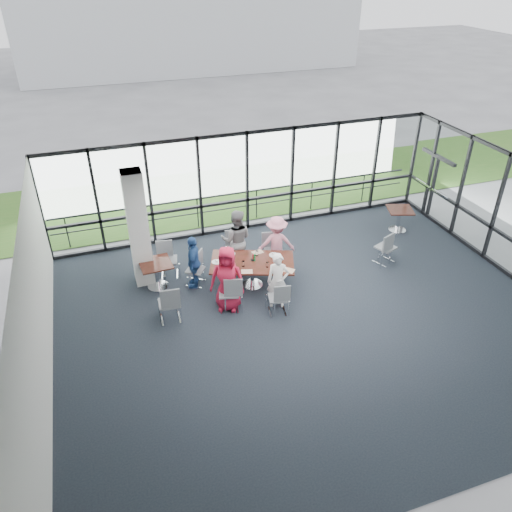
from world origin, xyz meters
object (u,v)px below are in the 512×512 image
object	(u,v)px
main_table	(252,265)
side_table_left	(156,267)
chair_main_fr	(273,251)
chair_spare_lb	(168,260)
diner_far_left	(236,240)
side_table_right	(400,213)
diner_near_right	(278,281)
chair_main_fl	(237,249)
chair_main_nr	(278,298)
diner_end	(194,262)
diner_near_left	(227,279)
chair_spare_la	(169,303)
chair_main_end	(195,270)
diner_far_right	(276,243)
chair_main_nl	(229,293)
structural_column	(138,229)
chair_spare_r	(386,247)

from	to	relation	value
main_table	side_table_left	world-z (taller)	same
chair_main_fr	chair_spare_lb	size ratio (longest dim) A/B	0.97
diner_far_left	main_table	bearing A→B (deg)	118.05
side_table_right	diner_far_left	size ratio (longest dim) A/B	0.54
chair_main_fr	chair_spare_lb	distance (m)	2.93
diner_near_right	chair_main_fl	distance (m)	2.24
chair_main_nr	chair_spare_lb	size ratio (longest dim) A/B	0.91
main_table	diner_end	bearing A→B (deg)	-178.84
diner_near_right	chair_spare_lb	world-z (taller)	diner_near_right
side_table_right	diner_near_left	world-z (taller)	diner_near_left
side_table_left	chair_main_fl	size ratio (longest dim) A/B	0.88
main_table	diner_end	distance (m)	1.54
chair_main_fr	diner_end	bearing A→B (deg)	17.96
chair_spare_la	chair_main_end	bearing A→B (deg)	58.42
diner_far_left	diner_far_right	xyz separation A→B (m)	(1.05, -0.37, -0.10)
diner_far_left	chair_main_fl	world-z (taller)	diner_far_left
chair_main_end	main_table	bearing A→B (deg)	102.34
main_table	chair_main_fr	bearing A→B (deg)	61.81
chair_main_nl	chair_main_nr	world-z (taller)	chair_main_nl
chair_main_fl	chair_spare_la	size ratio (longest dim) A/B	0.98
chair_main_nr	chair_main_nl	bearing A→B (deg)	165.47
structural_column	chair_spare_la	size ratio (longest dim) A/B	3.20
main_table	chair_main_nr	xyz separation A→B (m)	(0.21, -1.31, -0.20)
diner_near_left	chair_main_nr	xyz separation A→B (m)	(1.10, -0.59, -0.43)
diner_end	chair_main_fr	size ratio (longest dim) A/B	1.58
structural_column	chair_spare_r	distance (m)	6.88
diner_far_left	chair_spare_lb	size ratio (longest dim) A/B	1.84
diner_end	chair_main_fl	size ratio (longest dim) A/B	1.53
diner_near_right	chair_spare_la	distance (m)	2.71
chair_main_fl	chair_main_end	size ratio (longest dim) A/B	1.09
diner_near_left	diner_end	size ratio (longest dim) A/B	1.17
diner_near_right	chair_main_nr	distance (m)	0.42
diner_far_right	chair_main_nl	size ratio (longest dim) A/B	1.62
main_table	side_table_left	bearing A→B (deg)	-177.27
diner_end	chair_spare_lb	bearing A→B (deg)	-120.19
side_table_right	chair_main_end	world-z (taller)	chair_main_end
diner_end	chair_spare_lb	distance (m)	0.94
chair_main_nl	structural_column	bearing A→B (deg)	148.56
diner_end	chair_main_end	distance (m)	0.31
diner_end	chair_main_fl	distance (m)	1.55
structural_column	diner_far_right	size ratio (longest dim) A/B	2.01
diner_far_right	side_table_right	bearing A→B (deg)	-155.81
diner_far_right	chair_spare_r	world-z (taller)	diner_far_right
side_table_right	chair_main_nr	xyz separation A→B (m)	(-5.20, -2.72, -0.17)
chair_spare_r	chair_main_fl	bearing A→B (deg)	140.14
diner_far_left	chair_main_nr	distance (m)	2.37
side_table_left	chair_main_fr	xyz separation A→B (m)	(3.30, 0.02, -0.15)
main_table	side_table_right	bearing A→B (deg)	34.86
chair_spare_la	chair_spare_r	xyz separation A→B (m)	(6.33, 0.59, -0.00)
chair_main_fr	chair_main_end	bearing A→B (deg)	16.45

